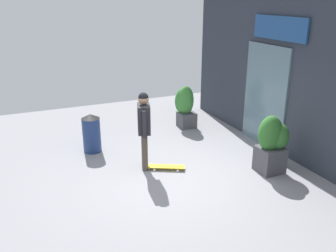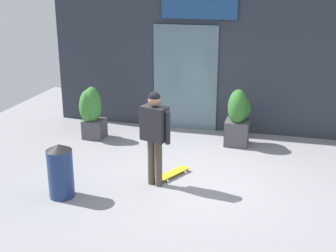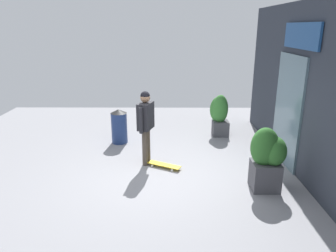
{
  "view_description": "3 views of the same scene",
  "coord_description": "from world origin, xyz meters",
  "px_view_note": "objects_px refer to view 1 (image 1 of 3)",
  "views": [
    {
      "loc": [
        6.25,
        -2.81,
        3.63
      ],
      "look_at": [
        -0.47,
        0.14,
        0.97
      ],
      "focal_mm": 38.57,
      "sensor_mm": 36.0,
      "label": 1
    },
    {
      "loc": [
        1.56,
        -7.62,
        3.67
      ],
      "look_at": [
        -0.47,
        0.14,
        0.97
      ],
      "focal_mm": 48.63,
      "sensor_mm": 36.0,
      "label": 2
    },
    {
      "loc": [
        6.35,
        0.18,
        3.13
      ],
      "look_at": [
        -0.47,
        0.14,
        0.97
      ],
      "focal_mm": 33.87,
      "sensor_mm": 36.0,
      "label": 3
    }
  ],
  "objects_px": {
    "trash_bin": "(92,133)",
    "planter_box_left": "(272,143)",
    "skateboard": "(166,167)",
    "planter_box_right": "(185,105)",
    "skateboarder": "(144,123)"
  },
  "relations": [
    {
      "from": "planter_box_right",
      "to": "trash_bin",
      "type": "relative_size",
      "value": 1.27
    },
    {
      "from": "skateboarder",
      "to": "planter_box_right",
      "type": "distance_m",
      "value": 2.96
    },
    {
      "from": "trash_bin",
      "to": "planter_box_left",
      "type": "bearing_deg",
      "value": 51.45
    },
    {
      "from": "planter_box_left",
      "to": "skateboard",
      "type": "bearing_deg",
      "value": -115.89
    },
    {
      "from": "planter_box_left",
      "to": "trash_bin",
      "type": "height_order",
      "value": "planter_box_left"
    },
    {
      "from": "planter_box_left",
      "to": "planter_box_right",
      "type": "height_order",
      "value": "planter_box_left"
    },
    {
      "from": "skateboard",
      "to": "planter_box_left",
      "type": "distance_m",
      "value": 2.35
    },
    {
      "from": "planter_box_left",
      "to": "trash_bin",
      "type": "bearing_deg",
      "value": -128.55
    },
    {
      "from": "planter_box_left",
      "to": "trash_bin",
      "type": "xyz_separation_m",
      "value": [
        -2.64,
        -3.31,
        -0.19
      ]
    },
    {
      "from": "skateboard",
      "to": "planter_box_right",
      "type": "bearing_deg",
      "value": 83.04
    },
    {
      "from": "skateboard",
      "to": "planter_box_right",
      "type": "distance_m",
      "value": 2.9
    },
    {
      "from": "skateboarder",
      "to": "planter_box_left",
      "type": "height_order",
      "value": "skateboarder"
    },
    {
      "from": "planter_box_right",
      "to": "skateboarder",
      "type": "bearing_deg",
      "value": -43.75
    },
    {
      "from": "skateboard",
      "to": "trash_bin",
      "type": "xyz_separation_m",
      "value": [
        -1.65,
        -1.27,
        0.42
      ]
    },
    {
      "from": "skateboard",
      "to": "trash_bin",
      "type": "distance_m",
      "value": 2.13
    }
  ]
}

